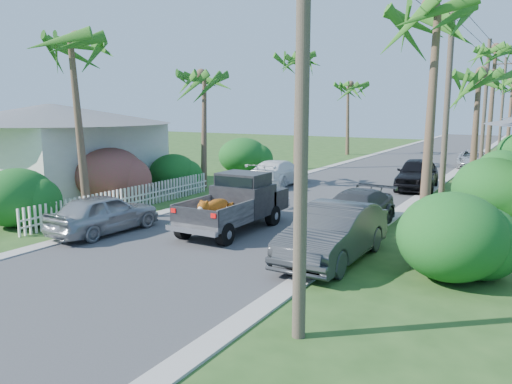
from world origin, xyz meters
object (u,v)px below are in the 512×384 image
Objects in this scene: palm_l_a at (74,40)px; utility_pole_d at (502,105)px; parked_car_lf at (279,173)px; house_left at (53,151)px; palm_l_b at (203,75)px; palm_r_b at (480,73)px; palm_r_c at (496,49)px; utility_pole_c at (485,104)px; utility_pole_b at (447,103)px; parked_car_rf at (417,174)px; parked_car_rn at (333,233)px; pickup_truck at (239,202)px; parked_car_rm at (354,210)px; utility_pole_a at (302,99)px; palm_l_c at (297,56)px; palm_l_d at (349,84)px; parked_car_ln at (104,214)px; palm_r_a at (437,7)px; parked_car_rd at (473,159)px.

utility_pole_d is at bearing 73.56° from palm_l_a.
house_left is (-9.40, -7.78, 1.40)m from parked_car_lf.
palm_r_b is at bearing 12.62° from palm_l_b.
palm_r_c is 1.04× the size of utility_pole_c.
parked_car_rf is at bearing 115.45° from utility_pole_b.
parked_car_rn is at bearing -94.56° from palm_r_c.
utility_pole_d reaches higher than pickup_truck.
pickup_truck is at bearing -103.83° from utility_pole_c.
utility_pole_c is (2.00, 10.80, 3.76)m from parked_car_rf.
house_left is (-16.60, 0.00, 1.43)m from parked_car_rm.
utility_pole_a is at bearing -90.00° from utility_pole_c.
palm_r_c is at bearing 18.15° from palm_l_c.
utility_pole_d is at bearing 36.64° from palm_l_d.
parked_car_rm is 0.61× the size of palm_l_d.
palm_l_a is 31.01m from palm_l_d.
palm_l_d is 38.02m from utility_pole_a.
parked_car_rm is 1.13× the size of parked_car_ln.
palm_l_b is 0.82× the size of utility_pole_b.
palm_l_c is 20.19m from palm_r_a.
utility_pole_d is at bearing -110.09° from parked_car_lf.
palm_l_a is (-2.34, 1.13, 6.22)m from parked_car_ln.
utility_pole_d is (5.69, 38.11, 3.59)m from pickup_truck.
palm_r_a is at bearing -2.97° from house_left.
palm_r_c reaches higher than palm_l_d.
palm_l_b is 18.77m from utility_pole_a.
parked_car_lf is at bearing -124.83° from utility_pole_c.
parked_car_rf is 19.67m from utility_pole_a.
parked_car_lf is at bearing -71.61° from palm_l_c.
utility_pole_d is at bearing 92.05° from palm_r_b.
house_left is (-18.00, -22.01, 1.47)m from parked_car_rd.
palm_l_b reaches higher than house_left.
utility_pole_a is (9.20, -16.78, 3.88)m from parked_car_lf.
palm_r_c reaches higher than utility_pole_c.
palm_l_a is at bearing -106.44° from utility_pole_d.
palm_l_b is at bearing -167.38° from palm_r_b.
utility_pole_b reaches higher than palm_l_a.
parked_car_rd is 29.01m from palm_l_a.
pickup_truck is 10.50m from parked_car_lf.
parked_car_rn is 1.06× the size of parked_car_rd.
palm_l_a is 9.05m from palm_l_b.
palm_r_b reaches higher than parked_car_rf.
parked_car_lf is at bearing -127.41° from parked_car_rd.
utility_pole_b is at bearing 40.28° from palm_l_a.
utility_pole_d is at bearing 68.20° from palm_l_b.
palm_l_b is 0.96× the size of palm_l_d.
palm_l_d is at bearing 114.42° from parked_car_rm.
parked_car_lf is 0.54× the size of palm_l_c.
utility_pole_a is 15.00m from utility_pole_b.
parked_car_rd is (5.09, 24.12, -0.36)m from pickup_truck.
palm_r_a is 20.04m from house_left.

